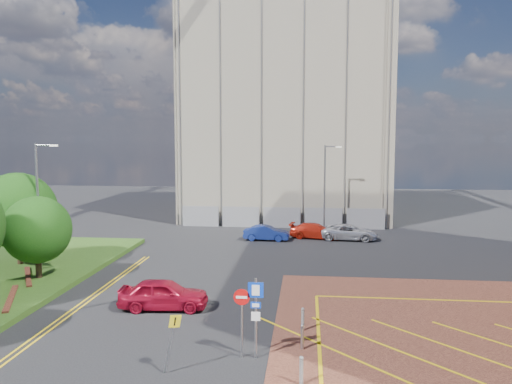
% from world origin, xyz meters
% --- Properties ---
extents(ground, '(140.00, 140.00, 0.00)m').
position_xyz_m(ground, '(0.00, 0.00, 0.00)').
color(ground, black).
rests_on(ground, ground).
extents(tree_c, '(4.00, 4.00, 4.90)m').
position_xyz_m(tree_c, '(-13.50, 10.00, 3.19)').
color(tree_c, '#3D2B1C').
rests_on(tree_c, grass_bed).
extents(tree_d, '(5.00, 5.00, 6.08)m').
position_xyz_m(tree_d, '(-16.50, 13.00, 3.87)').
color(tree_d, '#3D2B1C').
rests_on(tree_d, grass_bed).
extents(lamp_left_far, '(1.53, 0.16, 8.00)m').
position_xyz_m(lamp_left_far, '(-14.42, 12.00, 4.66)').
color(lamp_left_far, '#9EA0A8').
rests_on(lamp_left_far, grass_bed).
extents(lamp_back, '(1.53, 0.16, 8.00)m').
position_xyz_m(lamp_back, '(4.08, 28.00, 4.36)').
color(lamp_back, '#9EA0A8').
rests_on(lamp_back, ground).
extents(sign_cluster, '(1.17, 0.12, 3.20)m').
position_xyz_m(sign_cluster, '(0.30, 0.98, 1.95)').
color(sign_cluster, '#9EA0A8').
rests_on(sign_cluster, ground).
extents(warning_sign, '(0.68, 0.40, 2.25)m').
position_xyz_m(warning_sign, '(-2.40, -0.63, 1.43)').
color(warning_sign, '#9EA0A8').
rests_on(warning_sign, ground).
extents(bollard_row, '(0.14, 11.14, 0.90)m').
position_xyz_m(bollard_row, '(2.30, -1.67, 0.47)').
color(bollard_row, '#9EA0A8').
rests_on(bollard_row, forecourt).
extents(construction_building, '(21.20, 19.20, 22.00)m').
position_xyz_m(construction_building, '(0.00, 40.00, 11.00)').
color(construction_building, gray).
rests_on(construction_building, ground).
extents(construction_fence, '(21.60, 0.06, 2.00)m').
position_xyz_m(construction_fence, '(1.00, 30.00, 1.00)').
color(construction_fence, gray).
rests_on(construction_fence, ground).
extents(car_red_left, '(4.62, 2.19, 1.53)m').
position_xyz_m(car_red_left, '(-4.73, 6.21, 0.76)').
color(car_red_left, '#A30E26').
rests_on(car_red_left, ground).
extents(car_blue_back, '(3.88, 1.45, 1.27)m').
position_xyz_m(car_blue_back, '(-0.99, 23.85, 0.63)').
color(car_blue_back, navy).
rests_on(car_blue_back, ground).
extents(car_red_back, '(4.69, 2.44, 1.30)m').
position_xyz_m(car_red_back, '(3.18, 25.15, 0.65)').
color(car_red_back, red).
rests_on(car_red_back, ground).
extents(car_silver_back, '(4.92, 2.59, 1.32)m').
position_xyz_m(car_silver_back, '(6.01, 24.80, 0.66)').
color(car_silver_back, silver).
rests_on(car_silver_back, ground).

